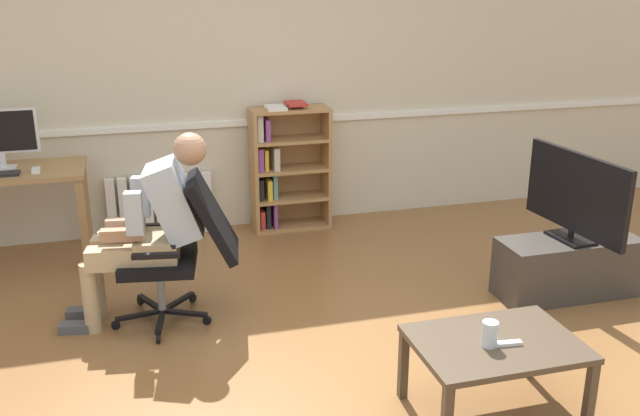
% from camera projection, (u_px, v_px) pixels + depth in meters
% --- Properties ---
extents(ground_plane, '(18.00, 18.00, 0.00)m').
position_uv_depth(ground_plane, '(335.00, 375.00, 3.94)').
color(ground_plane, brown).
extents(back_wall, '(12.00, 0.13, 2.70)m').
position_uv_depth(back_wall, '(245.00, 71.00, 5.92)').
color(back_wall, beige).
rests_on(back_wall, ground_plane).
extents(computer_mouse, '(0.06, 0.10, 0.03)m').
position_uv_depth(computer_mouse, '(36.00, 170.00, 5.12)').
color(computer_mouse, white).
rests_on(computer_mouse, computer_desk).
extents(bookshelf, '(0.67, 0.29, 1.11)m').
position_uv_depth(bookshelf, '(284.00, 168.00, 6.06)').
color(bookshelf, '#AD7F4C').
rests_on(bookshelf, ground_plane).
extents(radiator, '(0.87, 0.08, 0.52)m').
position_uv_depth(radiator, '(160.00, 205.00, 5.97)').
color(radiator, white).
rests_on(radiator, ground_plane).
extents(office_chair, '(0.86, 0.62, 0.96)m').
position_uv_depth(office_chair, '(183.00, 244.00, 4.41)').
color(office_chair, black).
rests_on(office_chair, ground_plane).
extents(person_seated, '(0.98, 0.46, 1.23)m').
position_uv_depth(person_seated, '(150.00, 225.00, 4.35)').
color(person_seated, tan).
rests_on(person_seated, ground_plane).
extents(tv_stand, '(0.97, 0.38, 0.41)m').
position_uv_depth(tv_stand, '(567.00, 267.00, 4.86)').
color(tv_stand, '#3D3833').
rests_on(tv_stand, ground_plane).
extents(tv_screen, '(0.23, 0.95, 0.60)m').
position_uv_depth(tv_screen, '(576.00, 195.00, 4.70)').
color(tv_screen, black).
rests_on(tv_screen, tv_stand).
extents(coffee_table, '(0.81, 0.58, 0.42)m').
position_uv_depth(coffee_table, '(496.00, 350.00, 3.48)').
color(coffee_table, '#4C3D2D').
rests_on(coffee_table, ground_plane).
extents(drinking_glass, '(0.08, 0.08, 0.13)m').
position_uv_depth(drinking_glass, '(490.00, 334.00, 3.40)').
color(drinking_glass, silver).
rests_on(drinking_glass, coffee_table).
extents(spare_remote, '(0.15, 0.05, 0.02)m').
position_uv_depth(spare_remote, '(507.00, 343.00, 3.42)').
color(spare_remote, white).
rests_on(spare_remote, coffee_table).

